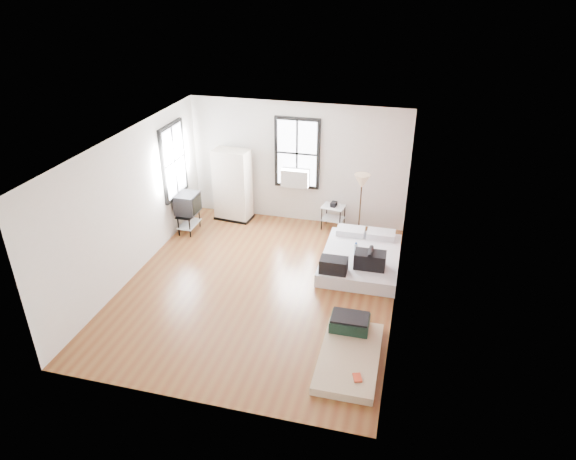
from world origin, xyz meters
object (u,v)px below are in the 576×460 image
(mattress_main, at_px, (360,258))
(tv_stand, at_px, (188,205))
(floor_lamp, at_px, (362,185))
(mattress_bare, at_px, (349,348))
(wardrobe, at_px, (233,185))
(side_table, at_px, (333,211))

(mattress_main, xyz_separation_m, tv_stand, (-3.96, 0.55, 0.47))
(floor_lamp, bearing_deg, mattress_bare, -84.43)
(mattress_bare, relative_size, wardrobe, 1.00)
(mattress_bare, bearing_deg, wardrobe, 128.88)
(mattress_bare, xyz_separation_m, wardrobe, (-3.39, 4.13, 0.74))
(wardrobe, distance_m, tv_stand, 1.18)
(mattress_bare, relative_size, side_table, 2.61)
(mattress_main, xyz_separation_m, mattress_bare, (0.18, -2.69, -0.07))
(side_table, distance_m, tv_stand, 3.28)
(mattress_bare, distance_m, floor_lamp, 3.98)
(mattress_bare, height_order, wardrobe, wardrobe)
(mattress_main, distance_m, mattress_bare, 2.70)
(wardrobe, bearing_deg, mattress_main, -18.30)
(mattress_main, xyz_separation_m, floor_lamp, (-0.19, 1.08, 1.13))
(wardrobe, height_order, tv_stand, wardrobe)
(wardrobe, bearing_deg, tv_stand, -124.34)
(floor_lamp, bearing_deg, side_table, 146.55)
(mattress_bare, distance_m, wardrobe, 5.39)
(tv_stand, bearing_deg, floor_lamp, 8.00)
(wardrobe, relative_size, floor_lamp, 1.11)
(side_table, distance_m, floor_lamp, 1.16)
(wardrobe, xyz_separation_m, floor_lamp, (3.02, -0.35, 0.46))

